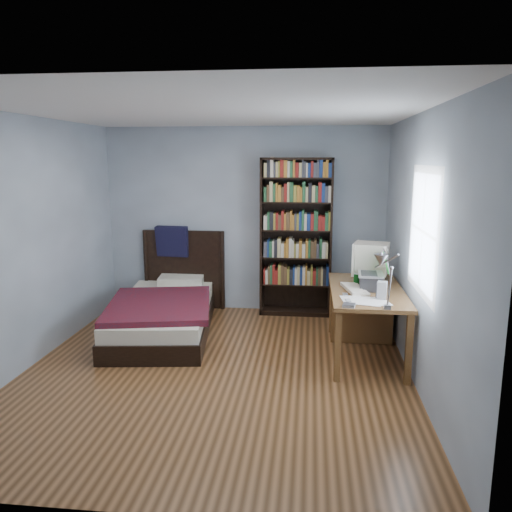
% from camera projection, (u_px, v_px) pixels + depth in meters
% --- Properties ---
extents(room, '(4.20, 4.24, 2.50)m').
position_uv_depth(room, '(218.00, 246.00, 4.75)').
color(room, '#4B2E16').
rests_on(room, ground).
extents(desk, '(0.75, 1.47, 0.73)m').
position_uv_depth(desk, '(362.00, 307.00, 5.69)').
color(desk, brown).
rests_on(desk, floor).
extents(crt_monitor, '(0.45, 0.42, 0.43)m').
position_uv_depth(crt_monitor, '(370.00, 259.00, 5.59)').
color(crt_monitor, beige).
rests_on(crt_monitor, desk).
extents(laptop, '(0.35, 0.35, 0.41)m').
position_uv_depth(laptop, '(372.00, 279.00, 5.20)').
color(laptop, '#2D2D30').
rests_on(laptop, desk).
extents(desk_lamp, '(0.23, 0.50, 0.60)m').
position_uv_depth(desk_lamp, '(382.00, 266.00, 4.11)').
color(desk_lamp, '#99999E').
rests_on(desk_lamp, desk).
extents(keyboard, '(0.28, 0.49, 0.04)m').
position_uv_depth(keyboard, '(355.00, 289.00, 5.17)').
color(keyboard, beige).
rests_on(keyboard, desk).
extents(speaker, '(0.11, 0.11, 0.18)m').
position_uv_depth(speaker, '(382.00, 290.00, 4.84)').
color(speaker, '#939396').
rests_on(speaker, desk).
extents(soda_can, '(0.07, 0.07, 0.12)m').
position_uv_depth(soda_can, '(357.00, 279.00, 5.41)').
color(soda_can, '#07370C').
rests_on(soda_can, desk).
extents(mouse, '(0.07, 0.12, 0.04)m').
position_uv_depth(mouse, '(360.00, 281.00, 5.51)').
color(mouse, silver).
rests_on(mouse, desk).
extents(phone_silver, '(0.05, 0.10, 0.02)m').
position_uv_depth(phone_silver, '(345.00, 295.00, 4.98)').
color(phone_silver, silver).
rests_on(phone_silver, desk).
extents(phone_grey, '(0.06, 0.09, 0.02)m').
position_uv_depth(phone_grey, '(348.00, 301.00, 4.77)').
color(phone_grey, '#939396').
rests_on(phone_grey, desk).
extents(external_drive, '(0.13, 0.13, 0.02)m').
position_uv_depth(external_drive, '(349.00, 305.00, 4.61)').
color(external_drive, '#939396').
rests_on(external_drive, desk).
extents(bookshelf, '(0.94, 0.30, 2.09)m').
position_uv_depth(bookshelf, '(296.00, 237.00, 6.61)').
color(bookshelf, black).
rests_on(bookshelf, floor).
extents(bed, '(1.40, 2.29, 1.16)m').
position_uv_depth(bed, '(166.00, 309.00, 6.14)').
color(bed, black).
rests_on(bed, floor).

